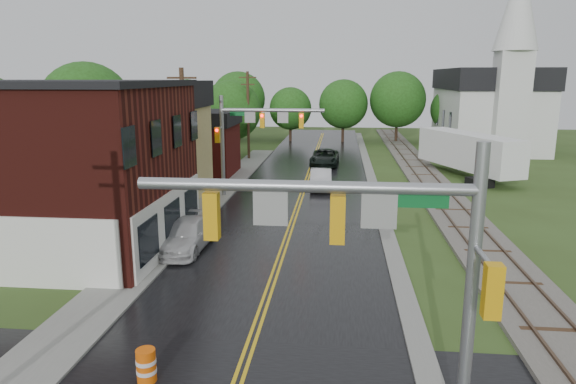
% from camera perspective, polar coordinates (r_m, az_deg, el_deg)
% --- Properties ---
extents(main_road, '(10.00, 90.00, 0.02)m').
position_cam_1_polar(main_road, '(39.58, 1.77, 0.33)').
color(main_road, black).
rests_on(main_road, ground).
extents(curb_right, '(0.80, 70.00, 0.12)m').
position_cam_1_polar(curb_right, '(44.46, 9.20, 1.55)').
color(curb_right, gray).
rests_on(curb_right, ground).
extents(sidewalk_left, '(2.40, 50.00, 0.12)m').
position_cam_1_polar(sidewalk_left, '(35.75, -8.79, -1.16)').
color(sidewalk_left, gray).
rests_on(sidewalk_left, ground).
extents(brick_building, '(14.30, 10.30, 8.30)m').
position_cam_1_polar(brick_building, '(28.39, -26.68, 2.59)').
color(brick_building, '#47140F').
rests_on(brick_building, ground).
extents(yellow_house, '(8.00, 7.00, 6.40)m').
position_cam_1_polar(yellow_house, '(37.57, -15.69, 4.16)').
color(yellow_house, tan).
rests_on(yellow_house, ground).
extents(darkred_building, '(7.00, 6.00, 4.40)m').
position_cam_1_polar(darkred_building, '(45.82, -10.36, 4.63)').
color(darkred_building, '#3F0F0C').
rests_on(darkred_building, ground).
extents(church, '(10.40, 18.40, 20.00)m').
position_cam_1_polar(church, '(64.70, 21.65, 9.48)').
color(church, silver).
rests_on(church, ground).
extents(railroad, '(3.20, 80.00, 0.30)m').
position_cam_1_polar(railroad, '(44.95, 15.07, 1.53)').
color(railroad, '#59544C').
rests_on(railroad, ground).
extents(traffic_signal_near, '(7.34, 0.30, 7.20)m').
position_cam_1_polar(traffic_signal_near, '(11.15, 9.36, -5.75)').
color(traffic_signal_near, gray).
rests_on(traffic_signal_near, ground).
extents(traffic_signal_far, '(7.34, 0.43, 7.20)m').
position_cam_1_polar(traffic_signal_far, '(36.27, -4.04, 7.14)').
color(traffic_signal_far, gray).
rests_on(traffic_signal_far, ground).
extents(utility_pole_b, '(1.80, 0.28, 9.00)m').
position_cam_1_polar(utility_pole_b, '(32.24, -11.44, 5.77)').
color(utility_pole_b, '#382616').
rests_on(utility_pole_b, ground).
extents(utility_pole_c, '(1.80, 0.28, 9.00)m').
position_cam_1_polar(utility_pole_c, '(53.56, -4.45, 8.64)').
color(utility_pole_c, '#382616').
rests_on(utility_pole_c, ground).
extents(tree_left_b, '(7.60, 7.60, 9.69)m').
position_cam_1_polar(tree_left_b, '(45.48, -21.29, 8.38)').
color(tree_left_b, black).
rests_on(tree_left_b, ground).
extents(tree_left_c, '(6.00, 6.00, 7.65)m').
position_cam_1_polar(tree_left_c, '(51.38, -13.11, 7.95)').
color(tree_left_c, black).
rests_on(tree_left_c, ground).
extents(tree_left_e, '(6.40, 6.40, 8.16)m').
position_cam_1_polar(tree_left_e, '(55.80, -6.20, 8.87)').
color(tree_left_e, black).
rests_on(tree_left_e, ground).
extents(suv_dark, '(2.80, 5.76, 1.58)m').
position_cam_1_polar(suv_dark, '(50.02, 4.10, 3.83)').
color(suv_dark, black).
rests_on(suv_dark, ground).
extents(sedan_silver, '(1.78, 4.66, 1.51)m').
position_cam_1_polar(sedan_silver, '(39.45, 3.67, 1.40)').
color(sedan_silver, '#BBBBC0').
rests_on(sedan_silver, ground).
extents(pickup_white, '(2.28, 5.16, 1.47)m').
position_cam_1_polar(pickup_white, '(26.13, -11.22, -4.76)').
color(pickup_white, silver).
rests_on(pickup_white, ground).
extents(semi_trailer, '(6.80, 11.90, 3.75)m').
position_cam_1_polar(semi_trailer, '(46.62, 19.39, 4.29)').
color(semi_trailer, black).
rests_on(semi_trailer, ground).
extents(construction_barrel, '(0.59, 0.59, 0.99)m').
position_cam_1_polar(construction_barrel, '(15.80, -15.48, -18.11)').
color(construction_barrel, '#E1570A').
rests_on(construction_barrel, ground).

